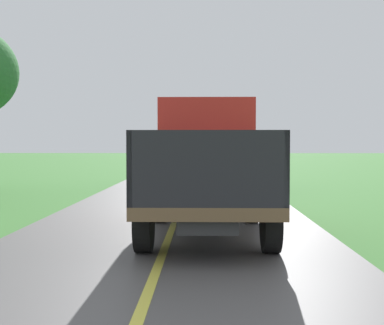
% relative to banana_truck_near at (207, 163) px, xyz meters
% --- Properties ---
extents(banana_truck_near, '(2.38, 5.82, 2.80)m').
position_rel_banana_truck_near_xyz_m(banana_truck_near, '(0.00, 0.00, 0.00)').
color(banana_truck_near, '#2D2D30').
rests_on(banana_truck_near, road_surface).
extents(banana_truck_far, '(2.38, 5.81, 2.80)m').
position_rel_banana_truck_near_xyz_m(banana_truck_far, '(0.00, 11.58, -0.00)').
color(banana_truck_far, '#2D2D30').
rests_on(banana_truck_far, road_surface).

